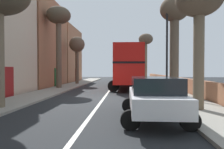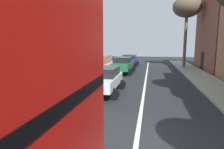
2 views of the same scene
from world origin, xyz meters
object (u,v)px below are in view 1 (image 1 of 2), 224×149
object	(u,v)px
parked_car_white_right_3	(154,96)
street_tree_left_2	(77,47)
street_tree_left_4	(59,21)
parked_car_red_right_0	(132,76)
double_decker_bus	(128,65)
street_tree_right_3	(146,42)
street_tree_right_5	(199,6)
street_tree_right_1	(174,20)
lamppost_right	(167,42)

from	to	relation	value
parked_car_white_right_3	street_tree_left_2	xyz separation A→B (m)	(-7.31, 18.59, 4.00)
street_tree_left_4	parked_car_red_right_0	bearing A→B (deg)	54.49
double_decker_bus	street_tree_right_3	size ratio (longest dim) A/B	1.31
parked_car_white_right_3	parked_car_red_right_0	bearing A→B (deg)	90.00
street_tree_left_4	street_tree_right_5	world-z (taller)	street_tree_left_4
street_tree_right_5	street_tree_right_1	bearing A→B (deg)	87.81
street_tree_left_2	street_tree_right_1	bearing A→B (deg)	-49.52
double_decker_bus	parked_car_white_right_3	size ratio (longest dim) A/B	2.46
parked_car_white_right_3	lamppost_right	world-z (taller)	lamppost_right
street_tree_right_3	street_tree_left_2	bearing A→B (deg)	-137.38
double_decker_bus	street_tree_left_2	world-z (taller)	street_tree_left_2
double_decker_bus	parked_car_white_right_3	world-z (taller)	double_decker_bus
parked_car_white_right_3	street_tree_left_4	bearing A→B (deg)	121.82
parked_car_red_right_0	street_tree_right_1	size ratio (longest dim) A/B	0.61
parked_car_white_right_3	street_tree_right_5	world-z (taller)	street_tree_right_5
street_tree_left_2	lamppost_right	world-z (taller)	lamppost_right
parked_car_red_right_0	parked_car_white_right_3	world-z (taller)	parked_car_red_right_0
double_decker_bus	street_tree_left_4	distance (m)	8.22
street_tree_right_3	street_tree_right_5	world-z (taller)	street_tree_right_3
double_decker_bus	street_tree_right_1	size ratio (longest dim) A/B	1.50
parked_car_red_right_0	street_tree_right_1	xyz separation A→B (m)	(2.42, -15.93, 4.50)
parked_car_red_right_0	street_tree_right_1	bearing A→B (deg)	-81.36
street_tree_left_4	parked_car_white_right_3	bearing A→B (deg)	-58.18
double_decker_bus	lamppost_right	size ratio (longest dim) A/B	1.66
street_tree_left_4	double_decker_bus	bearing A→B (deg)	9.62
parked_car_white_right_3	street_tree_right_1	bearing A→B (deg)	71.39
lamppost_right	street_tree_left_4	bearing A→B (deg)	149.00
street_tree_right_1	street_tree_left_2	xyz separation A→B (m)	(-9.73, 11.40, -0.51)
street_tree_right_5	street_tree_right_3	bearing A→B (deg)	89.44
street_tree_right_1	street_tree_left_2	world-z (taller)	street_tree_right_1
parked_car_white_right_3	street_tree_right_5	bearing A→B (deg)	38.56
double_decker_bus	street_tree_left_2	xyz separation A→B (m)	(-6.51, 5.06, 2.57)
street_tree_right_1	street_tree_left_2	bearing A→B (deg)	130.48
street_tree_right_1	street_tree_right_3	bearing A→B (deg)	89.87
parked_car_white_right_3	lamppost_right	xyz separation A→B (m)	(1.80, 6.67, 2.88)
lamppost_right	street_tree_right_1	bearing A→B (deg)	39.86
parked_car_red_right_0	lamppost_right	distance (m)	16.79
parked_car_white_right_3	street_tree_right_3	size ratio (longest dim) A/B	0.53
street_tree_left_2	street_tree_right_5	size ratio (longest dim) A/B	1.05
street_tree_left_2	street_tree_right_3	distance (m)	13.40
street_tree_left_2	street_tree_left_4	size ratio (longest dim) A/B	0.75
street_tree_right_5	lamppost_right	distance (m)	5.02
street_tree_right_1	parked_car_white_right_3	bearing A→B (deg)	-108.61
street_tree_right_1	street_tree_left_2	size ratio (longest dim) A/B	1.14
street_tree_right_1	street_tree_right_3	world-z (taller)	street_tree_right_3
parked_car_red_right_0	street_tree_left_2	xyz separation A→B (m)	(-7.31, -4.53, 3.99)
street_tree_left_2	street_tree_left_4	world-z (taller)	street_tree_left_4
parked_car_white_right_3	street_tree_left_2	bearing A→B (deg)	111.46
double_decker_bus	street_tree_right_5	bearing A→B (deg)	-75.64
street_tree_right_1	street_tree_left_4	world-z (taller)	street_tree_left_4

